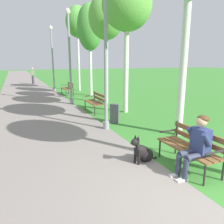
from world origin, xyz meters
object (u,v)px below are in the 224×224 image
at_px(pedestrian_distant, 33,76).
at_px(birch_tree_fifth, 90,28).
at_px(lamp_post_far, 53,58).
at_px(litter_bin, 115,113).
at_px(park_bench_mid, 96,101).
at_px(lamp_post_near, 106,57).
at_px(dog_black, 143,152).
at_px(birch_tree_sixth, 77,22).
at_px(person_seated_on_near_bench, 196,144).
at_px(park_bench_near, 191,145).
at_px(birch_tree_fourth, 106,18).
at_px(park_bench_far, 68,88).
at_px(lamp_post_mid, 70,57).
at_px(birch_tree_third, 127,5).

bearing_deg(pedestrian_distant, birch_tree_fifth, -72.38).
xyz_separation_m(lamp_post_far, litter_bin, (0.58, -9.78, -2.10)).
bearing_deg(park_bench_mid, lamp_post_near, -102.62).
bearing_deg(pedestrian_distant, litter_bin, -84.18).
xyz_separation_m(dog_black, lamp_post_far, (0.23, 13.11, 2.19)).
xyz_separation_m(birch_tree_sixth, pedestrian_distant, (-2.92, 6.40, -4.19)).
height_order(park_bench_mid, litter_bin, park_bench_mid).
bearing_deg(person_seated_on_near_bench, park_bench_near, 58.15).
height_order(person_seated_on_near_bench, pedestrian_distant, pedestrian_distant).
xyz_separation_m(park_bench_mid, litter_bin, (0.03, -1.97, -0.16)).
relative_size(lamp_post_far, litter_bin, 6.77).
bearing_deg(birch_tree_sixth, person_seated_on_near_bench, -96.17).
bearing_deg(litter_bin, lamp_post_far, 93.42).
bearing_deg(pedestrian_distant, birch_tree_fourth, -76.42).
distance_m(lamp_post_far, birch_tree_fifth, 4.09).
distance_m(birch_tree_fourth, birch_tree_fifth, 2.78).
bearing_deg(birch_tree_sixth, park_bench_mid, -100.07).
xyz_separation_m(park_bench_far, birch_tree_fourth, (1.33, -3.59, 3.91)).
relative_size(birch_tree_sixth, litter_bin, 8.87).
height_order(lamp_post_near, birch_tree_fourth, birch_tree_fourth).
height_order(person_seated_on_near_bench, birch_tree_fifth, birch_tree_fifth).
distance_m(person_seated_on_near_bench, lamp_post_far, 14.13).
bearing_deg(person_seated_on_near_bench, park_bench_far, 89.34).
height_order(park_bench_near, birch_tree_fifth, birch_tree_fifth).
xyz_separation_m(park_bench_far, dog_black, (-0.77, -10.81, -0.25)).
bearing_deg(birch_tree_sixth, lamp_post_mid, -109.84).
relative_size(park_bench_far, dog_black, 1.81).
relative_size(park_bench_mid, birch_tree_fourth, 0.27).
bearing_deg(birch_tree_third, birch_tree_fourth, 87.67).
height_order(dog_black, pedestrian_distant, pedestrian_distant).
height_order(birch_tree_fifth, pedestrian_distant, birch_tree_fifth).
bearing_deg(pedestrian_distant, park_bench_far, -79.41).
bearing_deg(lamp_post_far, lamp_post_mid, -90.43).
relative_size(park_bench_far, litter_bin, 2.14).
distance_m(lamp_post_far, pedestrian_distant, 6.41).
xyz_separation_m(park_bench_mid, lamp_post_mid, (-0.60, 2.17, 1.95)).
bearing_deg(park_bench_near, birch_tree_third, 77.70).
relative_size(lamp_post_near, pedestrian_distant, 2.79).
bearing_deg(birch_tree_fourth, lamp_post_far, 107.55).
bearing_deg(park_bench_far, park_bench_mid, -89.85).
bearing_deg(litter_bin, park_bench_mid, 90.92).
bearing_deg(pedestrian_distant, park_bench_near, -85.24).
relative_size(park_bench_near, lamp_post_near, 0.33).
distance_m(park_bench_mid, birch_tree_sixth, 8.88).
bearing_deg(park_bench_mid, birch_tree_third, -25.69).
xyz_separation_m(park_bench_near, pedestrian_distant, (-1.65, 19.80, 0.33)).
bearing_deg(park_bench_near, birch_tree_sixth, 84.55).
xyz_separation_m(park_bench_far, birch_tree_third, (1.23, -6.09, 3.97)).
bearing_deg(birch_tree_fourth, litter_bin, -108.26).
relative_size(lamp_post_near, birch_tree_sixth, 0.74).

